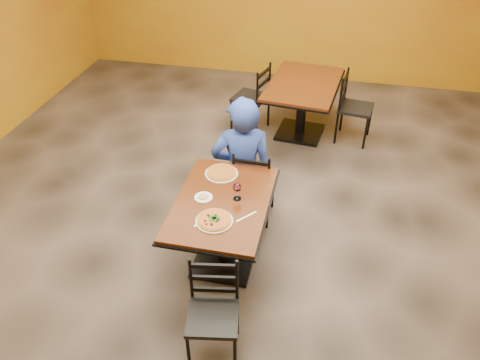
% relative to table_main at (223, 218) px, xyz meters
% --- Properties ---
extents(floor, '(7.00, 8.00, 0.01)m').
position_rel_table_main_xyz_m(floor, '(0.00, 0.50, -0.56)').
color(floor, black).
rests_on(floor, ground).
extents(table_main, '(0.83, 1.23, 0.75)m').
position_rel_table_main_xyz_m(table_main, '(0.00, 0.00, 0.00)').
color(table_main, '#58260D').
rests_on(table_main, floor).
extents(table_second, '(1.02, 1.40, 0.75)m').
position_rel_table_main_xyz_m(table_second, '(0.43, 2.59, 0.00)').
color(table_second, '#58260D').
rests_on(table_second, floor).
extents(chair_main_near, '(0.44, 0.44, 0.84)m').
position_rel_table_main_xyz_m(chair_main_near, '(0.16, -0.96, -0.14)').
color(chair_main_near, black).
rests_on(chair_main_near, floor).
extents(chair_main_far, '(0.39, 0.39, 0.86)m').
position_rel_table_main_xyz_m(chair_main_far, '(0.14, 0.76, -0.13)').
color(chair_main_far, black).
rests_on(chair_main_far, floor).
extents(chair_second_left, '(0.52, 0.52, 0.93)m').
position_rel_table_main_xyz_m(chair_second_left, '(-0.27, 2.59, -0.09)').
color(chair_second_left, black).
rests_on(chair_second_left, floor).
extents(chair_second_right, '(0.47, 0.47, 0.92)m').
position_rel_table_main_xyz_m(chair_second_right, '(1.13, 2.59, -0.10)').
color(chair_second_right, black).
rests_on(chair_second_right, floor).
extents(diner, '(0.74, 0.58, 1.32)m').
position_rel_table_main_xyz_m(diner, '(-0.01, 0.86, 0.11)').
color(diner, '#1C439C').
rests_on(diner, floor).
extents(plate_main, '(0.31, 0.31, 0.01)m').
position_rel_table_main_xyz_m(plate_main, '(0.00, -0.28, 0.20)').
color(plate_main, white).
rests_on(plate_main, table_main).
extents(pizza_main, '(0.28, 0.28, 0.02)m').
position_rel_table_main_xyz_m(pizza_main, '(0.00, -0.28, 0.21)').
color(pizza_main, '#9C330B').
rests_on(pizza_main, plate_main).
extents(plate_far, '(0.31, 0.31, 0.01)m').
position_rel_table_main_xyz_m(plate_far, '(-0.11, 0.39, 0.20)').
color(plate_far, white).
rests_on(plate_far, table_main).
extents(pizza_far, '(0.28, 0.28, 0.02)m').
position_rel_table_main_xyz_m(pizza_far, '(-0.11, 0.39, 0.21)').
color(pizza_far, '#B47F22').
rests_on(pizza_far, plate_far).
extents(side_plate, '(0.16, 0.16, 0.01)m').
position_rel_table_main_xyz_m(side_plate, '(-0.17, 0.01, 0.20)').
color(side_plate, white).
rests_on(side_plate, table_main).
extents(dip, '(0.09, 0.09, 0.01)m').
position_rel_table_main_xyz_m(dip, '(-0.17, 0.01, 0.21)').
color(dip, tan).
rests_on(dip, side_plate).
extents(wine_glass, '(0.08, 0.08, 0.18)m').
position_rel_table_main_xyz_m(wine_glass, '(0.12, 0.06, 0.28)').
color(wine_glass, white).
rests_on(wine_glass, table_main).
extents(fork, '(0.04, 0.19, 0.00)m').
position_rel_table_main_xyz_m(fork, '(-0.12, -0.28, 0.20)').
color(fork, silver).
rests_on(fork, table_main).
extents(knife, '(0.15, 0.17, 0.00)m').
position_rel_table_main_xyz_m(knife, '(0.25, -0.16, 0.20)').
color(knife, silver).
rests_on(knife, table_main).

